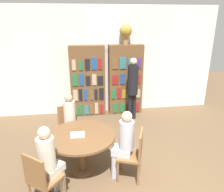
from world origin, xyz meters
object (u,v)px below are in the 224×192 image
(bookshelf_right, at_px, (125,80))
(chair_near_camera, at_px, (41,178))
(chair_left_side, at_px, (69,124))
(reading_table, at_px, (81,141))
(seated_reader_back, at_px, (49,159))
(seated_reader_left, at_px, (71,120))
(seated_reader_right, at_px, (124,141))
(librarian_standing, at_px, (133,83))
(chair_far_side, at_px, (134,153))
(flower_vase, at_px, (126,32))
(bookshelf_left, at_px, (88,81))

(bookshelf_right, distance_m, chair_near_camera, 3.81)
(chair_near_camera, distance_m, chair_left_side, 1.66)
(reading_table, height_order, seated_reader_back, seated_reader_back)
(seated_reader_left, height_order, seated_reader_right, seated_reader_right)
(bookshelf_right, bearing_deg, librarian_standing, -79.04)
(bookshelf_right, height_order, seated_reader_back, bookshelf_right)
(chair_near_camera, height_order, seated_reader_right, seated_reader_right)
(chair_far_side, bearing_deg, reading_table, 90.00)
(chair_left_side, relative_size, seated_reader_right, 0.73)
(seated_reader_back, bearing_deg, chair_near_camera, -90.00)
(chair_near_camera, height_order, seated_reader_back, seated_reader_back)
(bookshelf_right, xyz_separation_m, flower_vase, (-0.01, 0.00, 1.32))
(bookshelf_right, bearing_deg, seated_reader_right, -102.14)
(chair_far_side, bearing_deg, librarian_standing, 7.74)
(bookshelf_right, bearing_deg, chair_far_side, -98.53)
(bookshelf_right, relative_size, seated_reader_right, 1.58)
(bookshelf_right, height_order, reading_table, bookshelf_right)
(reading_table, distance_m, chair_near_camera, 0.94)
(bookshelf_right, bearing_deg, flower_vase, 162.76)
(bookshelf_left, height_order, flower_vase, flower_vase)
(chair_near_camera, bearing_deg, reading_table, 90.00)
(librarian_standing, bearing_deg, chair_near_camera, -125.51)
(bookshelf_right, bearing_deg, seated_reader_left, -129.54)
(bookshelf_left, height_order, chair_left_side, bookshelf_left)
(bookshelf_left, bearing_deg, librarian_standing, -23.18)
(reading_table, bearing_deg, flower_vase, 63.13)
(chair_far_side, distance_m, seated_reader_back, 1.38)
(chair_left_side, bearing_deg, flower_vase, -148.78)
(chair_left_side, relative_size, seated_reader_back, 0.72)
(flower_vase, distance_m, librarian_standing, 1.38)
(bookshelf_left, bearing_deg, reading_table, -95.22)
(reading_table, height_order, chair_far_side, chair_far_side)
(chair_left_side, bearing_deg, seated_reader_back, 66.17)
(chair_left_side, relative_size, seated_reader_left, 0.73)
(bookshelf_right, relative_size, reading_table, 1.66)
(bookshelf_left, xyz_separation_m, chair_left_side, (-0.49, -1.65, -0.47))
(chair_left_side, bearing_deg, seated_reader_right, 113.80)
(seated_reader_right, bearing_deg, chair_far_side, -90.00)
(chair_left_side, xyz_separation_m, seated_reader_left, (0.05, -0.18, 0.18))
(bookshelf_left, height_order, seated_reader_right, bookshelf_left)
(chair_far_side, relative_size, seated_reader_right, 0.73)
(bookshelf_left, height_order, seated_reader_back, bookshelf_left)
(flower_vase, height_order, seated_reader_back, flower_vase)
(chair_far_side, distance_m, seated_reader_right, 0.27)
(flower_vase, bearing_deg, seated_reader_right, -101.85)
(chair_left_side, height_order, seated_reader_right, seated_reader_right)
(flower_vase, xyz_separation_m, chair_left_side, (-1.54, -1.65, -1.79))
(bookshelf_right, height_order, librarian_standing, bookshelf_right)
(seated_reader_left, bearing_deg, chair_far_side, 120.24)
(reading_table, xyz_separation_m, seated_reader_right, (0.70, -0.26, 0.09))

